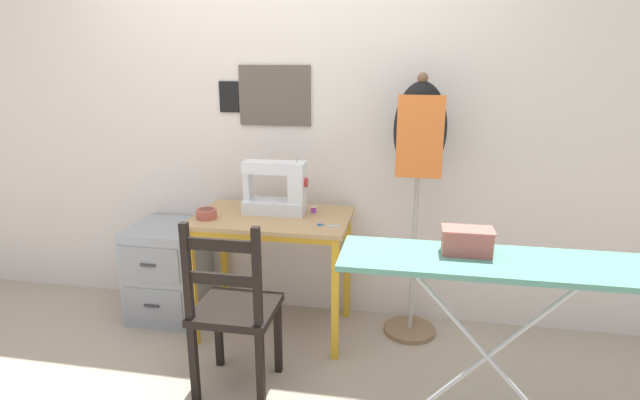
{
  "coord_description": "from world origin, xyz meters",
  "views": [
    {
      "loc": [
        0.8,
        -2.46,
        1.64
      ],
      "look_at": [
        0.3,
        0.26,
        0.88
      ],
      "focal_mm": 28.0,
      "sensor_mm": 36.0,
      "label": 1
    }
  ],
  "objects_px": {
    "fabric_bowl": "(206,213)",
    "ironing_board": "(496,270)",
    "wooden_chair": "(234,311)",
    "filing_cabinet": "(169,270)",
    "dress_form": "(419,149)",
    "scissors": "(325,225)",
    "thread_spool_near_machine": "(314,210)",
    "sewing_machine": "(279,189)",
    "storage_box": "(467,241)"
  },
  "relations": [
    {
      "from": "fabric_bowl",
      "to": "filing_cabinet",
      "type": "xyz_separation_m",
      "value": [
        -0.38,
        0.2,
        -0.48
      ]
    },
    {
      "from": "dress_form",
      "to": "scissors",
      "type": "bearing_deg",
      "value": -153.64
    },
    {
      "from": "dress_form",
      "to": "ironing_board",
      "type": "height_order",
      "value": "dress_form"
    },
    {
      "from": "thread_spool_near_machine",
      "to": "dress_form",
      "type": "height_order",
      "value": "dress_form"
    },
    {
      "from": "dress_form",
      "to": "thread_spool_near_machine",
      "type": "bearing_deg",
      "value": -177.72
    },
    {
      "from": "dress_form",
      "to": "fabric_bowl",
      "type": "bearing_deg",
      "value": -168.83
    },
    {
      "from": "sewing_machine",
      "to": "ironing_board",
      "type": "height_order",
      "value": "sewing_machine"
    },
    {
      "from": "storage_box",
      "to": "ironing_board",
      "type": "bearing_deg",
      "value": -22.67
    },
    {
      "from": "dress_form",
      "to": "ironing_board",
      "type": "distance_m",
      "value": 1.0
    },
    {
      "from": "fabric_bowl",
      "to": "ironing_board",
      "type": "relative_size",
      "value": 0.1
    },
    {
      "from": "wooden_chair",
      "to": "dress_form",
      "type": "distance_m",
      "value": 1.35
    },
    {
      "from": "fabric_bowl",
      "to": "dress_form",
      "type": "distance_m",
      "value": 1.29
    },
    {
      "from": "thread_spool_near_machine",
      "to": "filing_cabinet",
      "type": "relative_size",
      "value": 0.07
    },
    {
      "from": "scissors",
      "to": "storage_box",
      "type": "height_order",
      "value": "storage_box"
    },
    {
      "from": "sewing_machine",
      "to": "filing_cabinet",
      "type": "height_order",
      "value": "sewing_machine"
    },
    {
      "from": "sewing_machine",
      "to": "ironing_board",
      "type": "bearing_deg",
      "value": -35.87
    },
    {
      "from": "filing_cabinet",
      "to": "sewing_machine",
      "type": "bearing_deg",
      "value": -1.77
    },
    {
      "from": "sewing_machine",
      "to": "fabric_bowl",
      "type": "bearing_deg",
      "value": -155.4
    },
    {
      "from": "wooden_chair",
      "to": "filing_cabinet",
      "type": "relative_size",
      "value": 1.52
    },
    {
      "from": "sewing_machine",
      "to": "storage_box",
      "type": "distance_m",
      "value": 1.28
    },
    {
      "from": "sewing_machine",
      "to": "filing_cabinet",
      "type": "xyz_separation_m",
      "value": [
        -0.78,
        0.02,
        -0.6
      ]
    },
    {
      "from": "wooden_chair",
      "to": "ironing_board",
      "type": "distance_m",
      "value": 1.26
    },
    {
      "from": "fabric_bowl",
      "to": "filing_cabinet",
      "type": "bearing_deg",
      "value": 152.07
    },
    {
      "from": "sewing_machine",
      "to": "fabric_bowl",
      "type": "distance_m",
      "value": 0.45
    },
    {
      "from": "scissors",
      "to": "storage_box",
      "type": "bearing_deg",
      "value": -39.69
    },
    {
      "from": "storage_box",
      "to": "thread_spool_near_machine",
      "type": "bearing_deg",
      "value": 135.17
    },
    {
      "from": "filing_cabinet",
      "to": "ironing_board",
      "type": "relative_size",
      "value": 0.49
    },
    {
      "from": "thread_spool_near_machine",
      "to": "wooden_chair",
      "type": "bearing_deg",
      "value": -110.17
    },
    {
      "from": "scissors",
      "to": "ironing_board",
      "type": "xyz_separation_m",
      "value": [
        0.82,
        -0.63,
        0.06
      ]
    },
    {
      "from": "thread_spool_near_machine",
      "to": "wooden_chair",
      "type": "distance_m",
      "value": 0.83
    },
    {
      "from": "fabric_bowl",
      "to": "storage_box",
      "type": "height_order",
      "value": "storage_box"
    },
    {
      "from": "fabric_bowl",
      "to": "thread_spool_near_machine",
      "type": "relative_size",
      "value": 2.89
    },
    {
      "from": "thread_spool_near_machine",
      "to": "dress_form",
      "type": "relative_size",
      "value": 0.03
    },
    {
      "from": "scissors",
      "to": "filing_cabinet",
      "type": "xyz_separation_m",
      "value": [
        -1.09,
        0.21,
        -0.45
      ]
    },
    {
      "from": "wooden_chair",
      "to": "dress_form",
      "type": "relative_size",
      "value": 0.59
    },
    {
      "from": "storage_box",
      "to": "filing_cabinet",
      "type": "bearing_deg",
      "value": 156.06
    },
    {
      "from": "fabric_bowl",
      "to": "dress_form",
      "type": "xyz_separation_m",
      "value": [
        1.21,
        0.24,
        0.38
      ]
    },
    {
      "from": "fabric_bowl",
      "to": "scissors",
      "type": "xyz_separation_m",
      "value": [
        0.71,
        -0.01,
        -0.03
      ]
    },
    {
      "from": "sewing_machine",
      "to": "dress_form",
      "type": "bearing_deg",
      "value": 4.13
    },
    {
      "from": "fabric_bowl",
      "to": "dress_form",
      "type": "bearing_deg",
      "value": 11.17
    },
    {
      "from": "ironing_board",
      "to": "sewing_machine",
      "type": "bearing_deg",
      "value": 144.13
    },
    {
      "from": "fabric_bowl",
      "to": "wooden_chair",
      "type": "distance_m",
      "value": 0.69
    },
    {
      "from": "sewing_machine",
      "to": "scissors",
      "type": "bearing_deg",
      "value": -30.88
    },
    {
      "from": "scissors",
      "to": "wooden_chair",
      "type": "height_order",
      "value": "wooden_chair"
    },
    {
      "from": "sewing_machine",
      "to": "wooden_chair",
      "type": "height_order",
      "value": "sewing_machine"
    },
    {
      "from": "wooden_chair",
      "to": "fabric_bowl",
      "type": "bearing_deg",
      "value": 123.75
    },
    {
      "from": "sewing_machine",
      "to": "scissors",
      "type": "relative_size",
      "value": 2.83
    },
    {
      "from": "thread_spool_near_machine",
      "to": "wooden_chair",
      "type": "height_order",
      "value": "wooden_chair"
    },
    {
      "from": "fabric_bowl",
      "to": "ironing_board",
      "type": "height_order",
      "value": "ironing_board"
    },
    {
      "from": "sewing_machine",
      "to": "ironing_board",
      "type": "xyz_separation_m",
      "value": [
        1.14,
        -0.82,
        -0.08
      ]
    }
  ]
}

